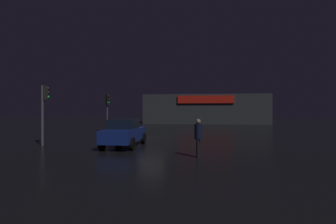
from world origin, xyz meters
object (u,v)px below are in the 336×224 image
object	(u,v)px
store_building	(205,109)
car_near	(124,133)
traffic_signal_opposite	(44,103)
pedestrian	(198,135)
traffic_signal_main	(108,105)

from	to	relation	value
store_building	car_near	distance (m)	31.95
traffic_signal_opposite	pedestrian	world-z (taller)	traffic_signal_opposite
traffic_signal_opposite	traffic_signal_main	bearing A→B (deg)	88.30
traffic_signal_main	car_near	distance (m)	11.07
traffic_signal_main	pedestrian	world-z (taller)	traffic_signal_main
car_near	pedestrian	size ratio (longest dim) A/B	2.44
traffic_signal_opposite	car_near	size ratio (longest dim) A/B	0.86
traffic_signal_main	car_near	xyz separation A→B (m)	(4.70, -9.83, -1.97)
store_building	pedestrian	bearing A→B (deg)	-92.05
traffic_signal_main	traffic_signal_opposite	xyz separation A→B (m)	(-0.30, -10.02, -0.17)
store_building	pedestrian	xyz separation A→B (m)	(-1.23, -34.48, -1.49)
traffic_signal_main	traffic_signal_opposite	distance (m)	10.02
pedestrian	car_near	bearing A→B (deg)	144.92
pedestrian	traffic_signal_opposite	bearing A→B (deg)	162.91
traffic_signal_opposite	car_near	xyz separation A→B (m)	(5.00, 0.19, -1.80)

